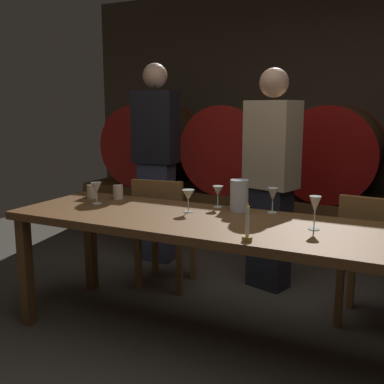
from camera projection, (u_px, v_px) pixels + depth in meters
name	position (u px, v px, depth m)	size (l,w,h in m)	color
ground_plane	(237.00, 382.00, 2.41)	(8.00, 8.00, 0.00)	#3F3A33
back_wall	(345.00, 112.00, 4.92)	(6.16, 0.24, 2.71)	#473A2D
barrel_shelf	(330.00, 223.00, 4.64)	(5.54, 0.90, 0.53)	brown
wine_barrel_far_left	(155.00, 144.00, 5.41)	(0.91, 0.88, 0.91)	#513319
wine_barrel_left	(236.00, 148.00, 4.96)	(0.91, 0.88, 0.91)	#513319
wine_barrel_center	(334.00, 152.00, 4.51)	(0.91, 0.88, 0.91)	brown
dining_table	(221.00, 233.00, 2.68)	(2.62, 0.78, 0.77)	brown
chair_left	(163.00, 228.00, 3.57)	(0.45, 0.45, 0.88)	brown
chair_right	(373.00, 255.00, 2.92)	(0.43, 0.43, 0.88)	brown
guest_left	(156.00, 161.00, 4.17)	(0.40, 0.27, 1.79)	#33384C
guest_center	(271.00, 178.00, 3.54)	(0.43, 0.34, 1.70)	black
candle_center	(247.00, 230.00, 2.25)	(0.05, 0.05, 0.20)	olive
pitcher	(239.00, 196.00, 2.89)	(0.12, 0.12, 0.20)	silver
wine_glass_far_left	(96.00, 189.00, 3.11)	(0.07, 0.07, 0.15)	white
wine_glass_left	(188.00, 196.00, 2.86)	(0.08, 0.08, 0.14)	silver
wine_glass_center	(218.00, 192.00, 3.00)	(0.07, 0.07, 0.14)	silver
wine_glass_right	(273.00, 195.00, 2.84)	(0.07, 0.07, 0.16)	silver
wine_glass_far_right	(315.00, 206.00, 2.45)	(0.06, 0.06, 0.18)	silver
cup_left	(92.00, 191.00, 3.31)	(0.07, 0.07, 0.10)	beige
cup_right	(118.00, 192.00, 3.28)	(0.07, 0.07, 0.10)	beige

